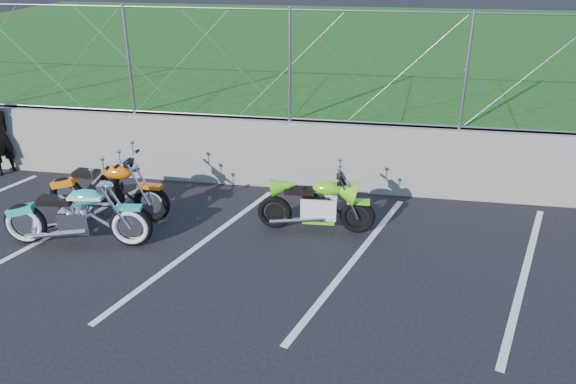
# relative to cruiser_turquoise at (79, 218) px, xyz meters

# --- Properties ---
(ground) EXTENTS (90.00, 90.00, 0.00)m
(ground) POSITION_rel_cruiser_turquoise_xyz_m (1.79, -0.73, -0.46)
(ground) COLOR black
(ground) RESTS_ON ground
(retaining_wall) EXTENTS (30.00, 0.22, 1.30)m
(retaining_wall) POSITION_rel_cruiser_turquoise_xyz_m (1.79, 2.77, 0.19)
(retaining_wall) COLOR slate
(retaining_wall) RESTS_ON ground
(grass_field) EXTENTS (30.00, 20.00, 1.30)m
(grass_field) POSITION_rel_cruiser_turquoise_xyz_m (1.79, 12.77, 0.19)
(grass_field) COLOR #164512
(grass_field) RESTS_ON ground
(chain_link_fence) EXTENTS (28.00, 0.03, 2.00)m
(chain_link_fence) POSITION_rel_cruiser_turquoise_xyz_m (1.79, 2.77, 1.84)
(chain_link_fence) COLOR gray
(chain_link_fence) RESTS_ON retaining_wall
(parking_lines) EXTENTS (18.29, 4.31, 0.01)m
(parking_lines) POSITION_rel_cruiser_turquoise_xyz_m (2.99, 0.27, -0.46)
(parking_lines) COLOR silver
(parking_lines) RESTS_ON ground
(cruiser_turquoise) EXTENTS (2.32, 0.73, 1.15)m
(cruiser_turquoise) POSITION_rel_cruiser_turquoise_xyz_m (0.00, 0.00, 0.00)
(cruiser_turquoise) COLOR black
(cruiser_turquoise) RESTS_ON ground
(naked_orange) EXTENTS (2.21, 0.75, 1.10)m
(naked_orange) POSITION_rel_cruiser_turquoise_xyz_m (0.02, 0.99, 0.01)
(naked_orange) COLOR black
(naked_orange) RESTS_ON ground
(sportbike_green) EXTENTS (1.91, 0.68, 0.99)m
(sportbike_green) POSITION_rel_cruiser_turquoise_xyz_m (3.53, 1.08, -0.04)
(sportbike_green) COLOR black
(sportbike_green) RESTS_ON ground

